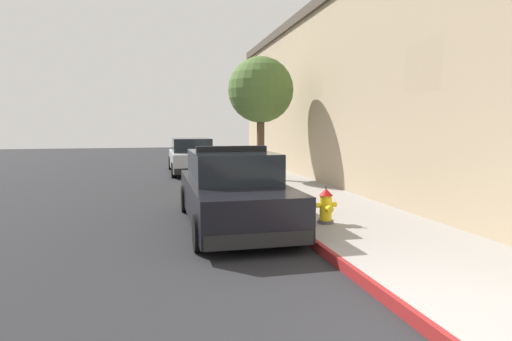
# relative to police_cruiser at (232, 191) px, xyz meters

# --- Properties ---
(ground_plane) EXTENTS (30.92, 60.00, 0.20)m
(ground_plane) POSITION_rel_police_cruiser_xyz_m (-3.46, 4.63, -0.84)
(ground_plane) COLOR #232326
(sidewalk_pavement) EXTENTS (2.88, 60.00, 0.16)m
(sidewalk_pavement) POSITION_rel_police_cruiser_xyz_m (2.54, 4.63, -0.66)
(sidewalk_pavement) COLOR gray
(sidewalk_pavement) RESTS_ON ground
(curb_painted_edge) EXTENTS (0.08, 60.00, 0.16)m
(curb_painted_edge) POSITION_rel_police_cruiser_xyz_m (1.06, 4.63, -0.66)
(curb_painted_edge) COLOR maroon
(curb_painted_edge) RESTS_ON ground
(storefront_building) EXTENTS (6.82, 22.15, 6.46)m
(storefront_building) POSITION_rel_police_cruiser_xyz_m (7.27, 5.49, 2.50)
(storefront_building) COLOR tan
(storefront_building) RESTS_ON ground
(police_cruiser) EXTENTS (1.94, 4.84, 1.68)m
(police_cruiser) POSITION_rel_police_cruiser_xyz_m (0.00, 0.00, 0.00)
(police_cruiser) COLOR black
(police_cruiser) RESTS_ON ground
(parked_car_silver_ahead) EXTENTS (1.94, 4.84, 1.56)m
(parked_car_silver_ahead) POSITION_rel_police_cruiser_xyz_m (0.01, 10.51, -0.00)
(parked_car_silver_ahead) COLOR #B2B5BA
(parked_car_silver_ahead) RESTS_ON ground
(fire_hydrant) EXTENTS (0.44, 0.40, 0.76)m
(fire_hydrant) POSITION_rel_police_cruiser_xyz_m (1.72, -0.94, -0.23)
(fire_hydrant) COLOR #4C4C51
(fire_hydrant) RESTS_ON sidewalk_pavement
(street_tree) EXTENTS (2.37, 2.37, 4.43)m
(street_tree) POSITION_rel_police_cruiser_xyz_m (2.19, 6.34, 2.64)
(street_tree) COLOR brown
(street_tree) RESTS_ON sidewalk_pavement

